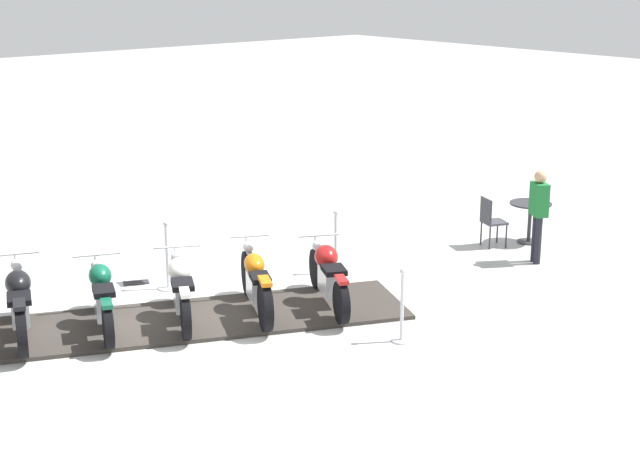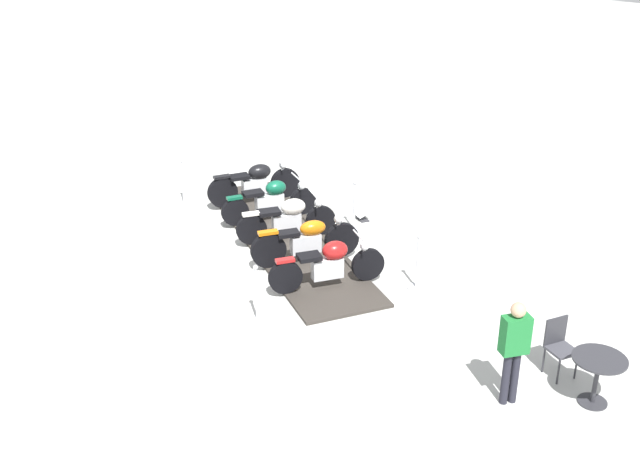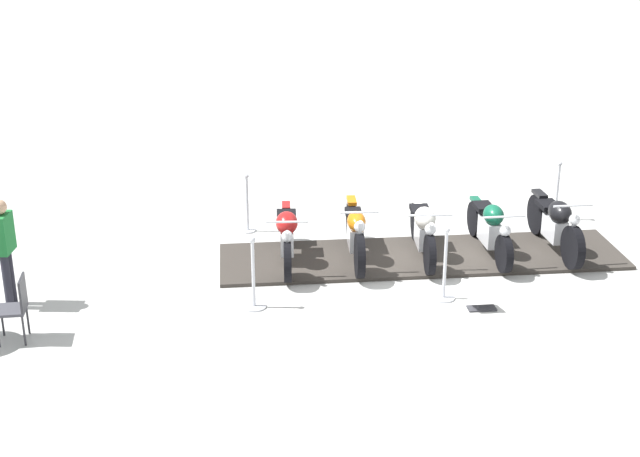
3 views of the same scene
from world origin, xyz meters
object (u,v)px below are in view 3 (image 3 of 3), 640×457
stanchion_left_rear (556,200)px  info_placard (482,304)px  motorcycle_forest (490,228)px  motorcycle_black (556,224)px  cafe_chair_near_table (16,305)px  bystander_person (4,243)px  motorcycle_cream (423,229)px  motorcycle_maroon (287,235)px  stanchion_right_mid (444,277)px  stanchion_left_front (247,211)px  motorcycle_copper (356,233)px  stanchion_right_front (254,286)px

stanchion_left_rear → info_placard: stanchion_left_rear is taller
motorcycle_forest → motorcycle_black: (1.03, -0.45, 0.03)m
cafe_chair_near_table → bystander_person: 1.25m
motorcycle_forest → bystander_person: (-7.33, 2.08, 0.48)m
stanchion_left_rear → motorcycle_black: bearing=-134.6°
stanchion_left_rear → bystander_person: size_ratio=0.68×
motorcycle_black → stanchion_left_rear: (1.20, 1.21, -0.17)m
motorcycle_cream → bystander_person: bystander_person is taller
motorcycle_maroon → stanchion_right_mid: size_ratio=1.79×
motorcycle_maroon → motorcycle_cream: size_ratio=1.05×
cafe_chair_near_table → bystander_person: bystander_person is taller
bystander_person → motorcycle_cream: bearing=17.1°
stanchion_left_front → motorcycle_black: bearing=-41.5°
motorcycle_copper → stanchion_right_mid: size_ratio=1.78×
motorcycle_cream → motorcycle_black: motorcycle_black is taller
motorcycle_forest → stanchion_left_front: stanchion_left_front is taller
stanchion_right_front → motorcycle_maroon: bearing=44.5°
bystander_person → info_placard: bearing=0.5°
motorcycle_cream → stanchion_right_mid: (-0.62, -1.39, -0.18)m
motorcycle_maroon → stanchion_left_front: bearing=-156.4°
motorcycle_copper → info_placard: (0.67, -2.43, -0.44)m
stanchion_right_mid → motorcycle_maroon: bearing=121.9°
motorcycle_forest → stanchion_right_front: bearing=-70.3°
stanchion_left_front → stanchion_right_front: bearing=-114.1°
stanchion_left_rear → info_placard: bearing=-147.9°
motorcycle_forest → cafe_chair_near_table: (-7.47, 0.92, 0.01)m
motorcycle_copper → stanchion_right_mid: 1.91m
stanchion_right_mid → cafe_chair_near_table: (-5.82, 1.85, 0.17)m
motorcycle_forest → stanchion_left_rear: stanchion_left_rear is taller
motorcycle_forest → stanchion_right_mid: (-1.65, -0.93, -0.16)m
motorcycle_copper → bystander_person: bystander_person is taller
stanchion_left_rear → motorcycle_maroon: bearing=173.4°
motorcycle_forest → stanchion_left_rear: size_ratio=1.85×
motorcycle_black → stanchion_left_front: bearing=-109.4°
motorcycle_copper → bystander_person: bearing=-75.3°
motorcycle_cream → motorcycle_black: 2.25m
motorcycle_maroon → info_placard: motorcycle_maroon is taller
info_placard → bystander_person: size_ratio=0.28×
stanchion_right_mid → stanchion_left_rear: bearing=23.6°
motorcycle_cream → cafe_chair_near_table: size_ratio=2.11×
stanchion_right_front → stanchion_left_front: size_ratio=1.04×
motorcycle_cream → stanchion_left_front: bearing=-115.9°
motorcycle_forest → stanchion_left_front: 4.28m
motorcycle_maroon → stanchion_right_front: 1.64m
motorcycle_maroon → motorcycle_cream: motorcycle_cream is taller
stanchion_left_front → bystander_person: size_ratio=0.65×
stanchion_left_front → stanchion_right_mid: bearing=-71.8°
cafe_chair_near_table → motorcycle_copper: bearing=-158.1°
stanchion_right_mid → cafe_chair_near_table: bearing=162.4°
stanchion_right_mid → motorcycle_black: bearing=10.1°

